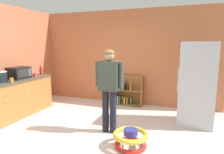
% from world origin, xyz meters
% --- Properties ---
extents(ground_plane, '(12.00, 12.00, 0.00)m').
position_xyz_m(ground_plane, '(0.00, 0.00, 0.00)').
color(ground_plane, silver).
rests_on(ground_plane, ground).
extents(back_wall, '(5.20, 0.06, 2.70)m').
position_xyz_m(back_wall, '(0.00, 2.33, 1.35)').
color(back_wall, '#C26B43').
rests_on(back_wall, ground).
extents(left_side_wall, '(0.06, 2.99, 2.70)m').
position_xyz_m(left_side_wall, '(-2.63, 0.80, 1.35)').
color(left_side_wall, '#C06A47').
rests_on(left_side_wall, ground).
extents(kitchen_counter, '(0.65, 1.87, 0.90)m').
position_xyz_m(kitchen_counter, '(-2.20, 0.38, 0.45)').
color(kitchen_counter, '#A46A33').
rests_on(kitchen_counter, ground).
extents(refrigerator, '(0.73, 0.68, 1.78)m').
position_xyz_m(refrigerator, '(1.84, 1.28, 0.89)').
color(refrigerator, '#B7BABF').
rests_on(refrigerator, ground).
extents(bookshelf, '(0.80, 0.28, 0.85)m').
position_xyz_m(bookshelf, '(0.08, 2.14, 0.36)').
color(bookshelf, olive).
rests_on(bookshelf, ground).
extents(standing_person, '(0.57, 0.22, 1.63)m').
position_xyz_m(standing_person, '(0.24, 0.27, 0.98)').
color(standing_person, '#1D1F2D').
rests_on(standing_person, ground).
extents(baby_walker, '(0.60, 0.60, 0.32)m').
position_xyz_m(baby_walker, '(0.79, -0.16, 0.16)').
color(baby_walker, red).
rests_on(baby_walker, ground).
extents(microwave, '(0.37, 0.48, 0.28)m').
position_xyz_m(microwave, '(-2.21, 0.50, 1.04)').
color(microwave, black).
rests_on(microwave, kitchen_counter).
extents(crock_pot, '(0.28, 0.28, 0.27)m').
position_xyz_m(crock_pot, '(-2.23, -0.01, 1.02)').
color(crock_pot, black).
rests_on(crock_pot, kitchen_counter).
extents(banana_bunch, '(0.12, 0.16, 0.04)m').
position_xyz_m(banana_bunch, '(-2.34, 0.89, 0.93)').
color(banana_bunch, yellow).
rests_on(banana_bunch, kitchen_counter).
extents(ketchup_bottle, '(0.07, 0.07, 0.25)m').
position_xyz_m(ketchup_bottle, '(-2.16, 1.22, 1.00)').
color(ketchup_bottle, red).
rests_on(ketchup_bottle, kitchen_counter).
extents(orange_cup, '(0.08, 0.08, 0.09)m').
position_xyz_m(orange_cup, '(-1.98, 0.06, 0.95)').
color(orange_cup, orange).
rests_on(orange_cup, kitchen_counter).
extents(red_cup, '(0.08, 0.08, 0.09)m').
position_xyz_m(red_cup, '(-2.02, 0.81, 0.95)').
color(red_cup, red).
rests_on(red_cup, kitchen_counter).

